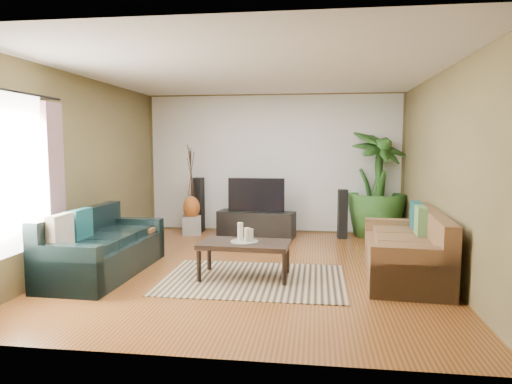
% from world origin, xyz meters
% --- Properties ---
extents(floor, '(5.50, 5.50, 0.00)m').
position_xyz_m(floor, '(0.00, 0.00, 0.00)').
color(floor, brown).
rests_on(floor, ground).
extents(ceiling, '(5.50, 5.50, 0.00)m').
position_xyz_m(ceiling, '(0.00, 0.00, 2.70)').
color(ceiling, white).
rests_on(ceiling, ground).
extents(wall_back, '(5.00, 0.00, 5.00)m').
position_xyz_m(wall_back, '(0.00, 2.75, 1.35)').
color(wall_back, brown).
rests_on(wall_back, ground).
extents(wall_front, '(5.00, 0.00, 5.00)m').
position_xyz_m(wall_front, '(0.00, -2.75, 1.35)').
color(wall_front, brown).
rests_on(wall_front, ground).
extents(wall_left, '(0.00, 5.50, 5.50)m').
position_xyz_m(wall_left, '(-2.50, 0.00, 1.35)').
color(wall_left, brown).
rests_on(wall_left, ground).
extents(wall_right, '(0.00, 5.50, 5.50)m').
position_xyz_m(wall_right, '(2.50, 0.00, 1.35)').
color(wall_right, brown).
rests_on(wall_right, ground).
extents(backwall_panel, '(4.90, 0.00, 4.90)m').
position_xyz_m(backwall_panel, '(0.00, 2.74, 1.35)').
color(backwall_panel, white).
rests_on(backwall_panel, ground).
extents(window_pane, '(0.00, 1.80, 1.80)m').
position_xyz_m(window_pane, '(-2.48, -1.60, 1.40)').
color(window_pane, white).
rests_on(window_pane, ground).
extents(curtain_far, '(0.08, 0.35, 2.20)m').
position_xyz_m(curtain_far, '(-2.43, -0.85, 1.15)').
color(curtain_far, gray).
rests_on(curtain_far, ground).
extents(curtain_rod, '(0.03, 1.90, 0.03)m').
position_xyz_m(curtain_rod, '(-2.43, -1.60, 2.30)').
color(curtain_rod, black).
rests_on(curtain_rod, ground).
extents(sofa_left, '(0.94, 2.08, 0.85)m').
position_xyz_m(sofa_left, '(-1.94, -0.54, 0.42)').
color(sofa_left, black).
rests_on(sofa_left, floor).
extents(sofa_right, '(1.09, 2.15, 0.85)m').
position_xyz_m(sofa_right, '(2.00, -0.13, 0.42)').
color(sofa_right, brown).
rests_on(sofa_right, floor).
extents(area_rug, '(2.31, 1.64, 0.01)m').
position_xyz_m(area_rug, '(0.07, -0.57, 0.01)').
color(area_rug, tan).
rests_on(area_rug, floor).
extents(coffee_table, '(1.18, 0.69, 0.47)m').
position_xyz_m(coffee_table, '(-0.06, -0.49, 0.24)').
color(coffee_table, black).
rests_on(coffee_table, floor).
extents(candle_tray, '(0.36, 0.36, 0.02)m').
position_xyz_m(candle_tray, '(-0.06, -0.49, 0.48)').
color(candle_tray, gray).
rests_on(candle_tray, coffee_table).
extents(candle_tall, '(0.07, 0.07, 0.23)m').
position_xyz_m(candle_tall, '(-0.12, -0.46, 0.60)').
color(candle_tall, beige).
rests_on(candle_tall, candle_tray).
extents(candle_mid, '(0.07, 0.07, 0.18)m').
position_xyz_m(candle_mid, '(-0.02, -0.53, 0.58)').
color(candle_mid, beige).
rests_on(candle_mid, candle_tray).
extents(candle_short, '(0.07, 0.07, 0.15)m').
position_xyz_m(candle_short, '(0.01, -0.43, 0.56)').
color(candle_short, beige).
rests_on(candle_short, candle_tray).
extents(tv_stand, '(1.49, 0.66, 0.48)m').
position_xyz_m(tv_stand, '(-0.26, 2.15, 0.24)').
color(tv_stand, black).
rests_on(tv_stand, floor).
extents(television, '(1.05, 0.06, 0.62)m').
position_xyz_m(television, '(-0.26, 2.17, 0.79)').
color(television, black).
rests_on(television, tv_stand).
extents(speaker_left, '(0.22, 0.24, 1.07)m').
position_xyz_m(speaker_left, '(-1.46, 2.50, 0.54)').
color(speaker_left, black).
rests_on(speaker_left, floor).
extents(speaker_right, '(0.18, 0.20, 0.90)m').
position_xyz_m(speaker_right, '(1.34, 2.21, 0.45)').
color(speaker_right, black).
rests_on(speaker_right, floor).
extents(potted_plant, '(1.57, 1.57, 1.99)m').
position_xyz_m(potted_plant, '(1.97, 2.50, 1.00)').
color(potted_plant, '#234E1A').
rests_on(potted_plant, floor).
extents(plant_pot, '(0.37, 0.37, 0.29)m').
position_xyz_m(plant_pot, '(1.97, 2.50, 0.14)').
color(plant_pot, black).
rests_on(plant_pot, floor).
extents(pedestal, '(0.43, 0.43, 0.35)m').
position_xyz_m(pedestal, '(-1.51, 2.21, 0.18)').
color(pedestal, gray).
rests_on(pedestal, floor).
extents(vase, '(0.32, 0.32, 0.45)m').
position_xyz_m(vase, '(-1.51, 2.21, 0.51)').
color(vase, '#9A4D1C').
rests_on(vase, pedestal).
extents(side_table, '(0.46, 0.46, 0.49)m').
position_xyz_m(side_table, '(-1.77, 0.34, 0.24)').
color(side_table, '#965B31').
rests_on(side_table, floor).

